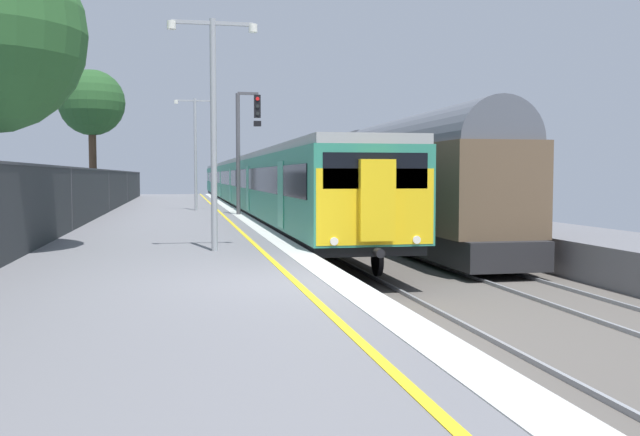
% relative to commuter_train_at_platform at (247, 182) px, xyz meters
% --- Properties ---
extents(ground, '(17.40, 110.00, 1.21)m').
position_rel_commuter_train_at_platform_xyz_m(ground, '(0.54, -34.95, -1.88)').
color(ground, slate).
extents(commuter_train_at_platform, '(2.83, 62.41, 3.81)m').
position_rel_commuter_train_at_platform_xyz_m(commuter_train_at_platform, '(0.00, 0.00, 0.00)').
color(commuter_train_at_platform, '#2D846B').
rests_on(commuter_train_at_platform, ground).
extents(freight_train_adjacent_track, '(2.60, 43.76, 4.76)m').
position_rel_commuter_train_at_platform_xyz_m(freight_train_adjacent_track, '(4.00, -7.65, 0.34)').
color(freight_train_adjacent_track, '#232326').
rests_on(freight_train_adjacent_track, ground).
extents(signal_gantry, '(1.10, 0.24, 5.34)m').
position_rel_commuter_train_at_platform_xyz_m(signal_gantry, '(-1.49, -14.96, 2.05)').
color(signal_gantry, '#47474C').
rests_on(signal_gantry, ground).
extents(platform_lamp_mid, '(2.00, 0.20, 5.21)m').
position_rel_commuter_train_at_platform_xyz_m(platform_lamp_mid, '(-3.50, -29.91, 1.83)').
color(platform_lamp_mid, '#93999E').
rests_on(platform_lamp_mid, ground).
extents(platform_lamp_far, '(2.00, 0.20, 5.45)m').
position_rel_commuter_train_at_platform_xyz_m(platform_lamp_far, '(-3.50, -10.89, 1.96)').
color(platform_lamp_far, '#93999E').
rests_on(platform_lamp_far, ground).
extents(background_tree_centre, '(3.76, 3.76, 7.77)m').
position_rel_commuter_train_at_platform_xyz_m(background_tree_centre, '(-9.15, -3.40, 4.47)').
color(background_tree_centre, '#473323').
rests_on(background_tree_centre, ground).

